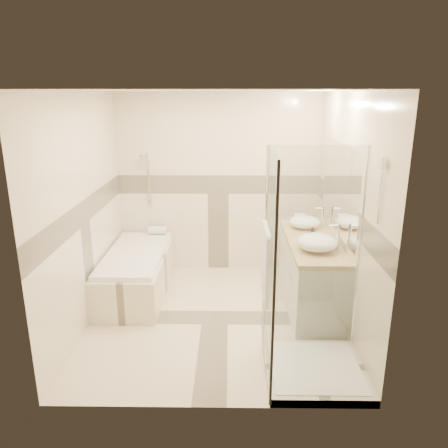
{
  "coord_description": "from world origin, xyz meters",
  "views": [
    {
      "loc": [
        0.17,
        -4.49,
        2.47
      ],
      "look_at": [
        0.1,
        0.25,
        1.05
      ],
      "focal_mm": 35.0,
      "sensor_mm": 36.0,
      "label": 1
    }
  ],
  "objects_px": {
    "bathtub": "(136,270)",
    "vanity": "(310,273)",
    "shower_enclosure": "(303,321)",
    "vessel_sink_far": "(317,242)",
    "vessel_sink_near": "(305,222)",
    "amenity_bottle_a": "(314,237)",
    "amenity_bottle_b": "(312,234)"
  },
  "relations": [
    {
      "from": "amenity_bottle_a",
      "to": "amenity_bottle_b",
      "type": "distance_m",
      "value": 0.11
    },
    {
      "from": "bathtub",
      "to": "amenity_bottle_a",
      "type": "relative_size",
      "value": 9.27
    },
    {
      "from": "shower_enclosure",
      "to": "amenity_bottle_a",
      "type": "xyz_separation_m",
      "value": [
        0.27,
        1.11,
        0.44
      ]
    },
    {
      "from": "amenity_bottle_a",
      "to": "amenity_bottle_b",
      "type": "height_order",
      "value": "amenity_bottle_a"
    },
    {
      "from": "vessel_sink_near",
      "to": "amenity_bottle_a",
      "type": "relative_size",
      "value": 2.11
    },
    {
      "from": "vessel_sink_near",
      "to": "amenity_bottle_a",
      "type": "height_order",
      "value": "amenity_bottle_a"
    },
    {
      "from": "vessel_sink_near",
      "to": "amenity_bottle_a",
      "type": "distance_m",
      "value": 0.63
    },
    {
      "from": "vanity",
      "to": "vessel_sink_near",
      "type": "bearing_deg",
      "value": 92.43
    },
    {
      "from": "bathtub",
      "to": "amenity_bottle_a",
      "type": "distance_m",
      "value": 2.28
    },
    {
      "from": "vessel_sink_far",
      "to": "amenity_bottle_a",
      "type": "xyz_separation_m",
      "value": [
        0.0,
        0.19,
        0.0
      ]
    },
    {
      "from": "shower_enclosure",
      "to": "vessel_sink_far",
      "type": "xyz_separation_m",
      "value": [
        0.27,
        0.92,
        0.43
      ]
    },
    {
      "from": "vessel_sink_near",
      "to": "amenity_bottle_a",
      "type": "bearing_deg",
      "value": -90.0
    },
    {
      "from": "bathtub",
      "to": "vessel_sink_far",
      "type": "relative_size",
      "value": 3.81
    },
    {
      "from": "bathtub",
      "to": "shower_enclosure",
      "type": "bearing_deg",
      "value": -41.1
    },
    {
      "from": "vanity",
      "to": "amenity_bottle_a",
      "type": "relative_size",
      "value": 8.83
    },
    {
      "from": "vessel_sink_far",
      "to": "vessel_sink_near",
      "type": "bearing_deg",
      "value": 90.0
    },
    {
      "from": "vanity",
      "to": "amenity_bottle_a",
      "type": "xyz_separation_m",
      "value": [
        -0.02,
        -0.16,
        0.52
      ]
    },
    {
      "from": "vessel_sink_near",
      "to": "amenity_bottle_b",
      "type": "height_order",
      "value": "amenity_bottle_b"
    },
    {
      "from": "shower_enclosure",
      "to": "amenity_bottle_b",
      "type": "xyz_separation_m",
      "value": [
        0.27,
        1.22,
        0.43
      ]
    },
    {
      "from": "shower_enclosure",
      "to": "amenity_bottle_a",
      "type": "height_order",
      "value": "shower_enclosure"
    },
    {
      "from": "bathtub",
      "to": "shower_enclosure",
      "type": "distance_m",
      "value": 2.47
    },
    {
      "from": "vessel_sink_far",
      "to": "vanity",
      "type": "bearing_deg",
      "value": 86.75
    },
    {
      "from": "shower_enclosure",
      "to": "amenity_bottle_b",
      "type": "distance_m",
      "value": 1.32
    },
    {
      "from": "bathtub",
      "to": "vessel_sink_near",
      "type": "xyz_separation_m",
      "value": [
        2.13,
        0.12,
        0.62
      ]
    },
    {
      "from": "shower_enclosure",
      "to": "vessel_sink_far",
      "type": "distance_m",
      "value": 1.05
    },
    {
      "from": "amenity_bottle_a",
      "to": "amenity_bottle_b",
      "type": "xyz_separation_m",
      "value": [
        0.0,
        0.11,
        -0.01
      ]
    },
    {
      "from": "shower_enclosure",
      "to": "vanity",
      "type": "bearing_deg",
      "value": 77.03
    },
    {
      "from": "bathtub",
      "to": "vanity",
      "type": "xyz_separation_m",
      "value": [
        2.15,
        -0.35,
        0.12
      ]
    },
    {
      "from": "shower_enclosure",
      "to": "vessel_sink_far",
      "type": "height_order",
      "value": "shower_enclosure"
    },
    {
      "from": "bathtub",
      "to": "vessel_sink_far",
      "type": "xyz_separation_m",
      "value": [
        2.13,
        -0.7,
        0.63
      ]
    },
    {
      "from": "amenity_bottle_a",
      "to": "amenity_bottle_b",
      "type": "bearing_deg",
      "value": 90.0
    },
    {
      "from": "amenity_bottle_b",
      "to": "vanity",
      "type": "bearing_deg",
      "value": 70.02
    }
  ]
}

